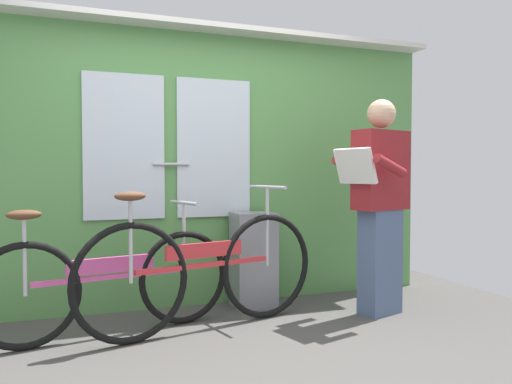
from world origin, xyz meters
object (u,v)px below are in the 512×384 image
trash_bin_by_wall (253,259)px  bicycle_near_door (110,282)px  bicycle_leaning_behind (204,271)px  passenger_reading_newspaper (380,201)px

trash_bin_by_wall → bicycle_near_door: bearing=-161.5°
bicycle_near_door → bicycle_leaning_behind: bearing=-19.4°
bicycle_leaning_behind → passenger_reading_newspaper: 1.41m
bicycle_leaning_behind → trash_bin_by_wall: bearing=27.8°
bicycle_near_door → trash_bin_by_wall: size_ratio=2.21×
bicycle_leaning_behind → trash_bin_by_wall: (0.52, 0.46, -0.03)m
bicycle_leaning_behind → passenger_reading_newspaper: passenger_reading_newspaper is taller
bicycle_near_door → trash_bin_by_wall: 1.19m
bicycle_leaning_behind → passenger_reading_newspaper: (1.33, -0.07, 0.45)m
passenger_reading_newspaper → trash_bin_by_wall: (-0.81, 0.53, -0.47)m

